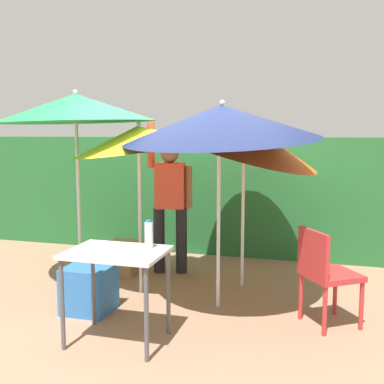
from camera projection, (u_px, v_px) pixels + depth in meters
name	position (u px, v px, depth m)	size (l,w,h in m)	color
ground_plane	(184.00, 298.00, 4.88)	(24.00, 24.00, 0.00)	#937056
hedge_row	(225.00, 194.00, 6.78)	(8.00, 0.70, 1.68)	#23602D
umbrella_rainbow	(139.00, 138.00, 4.84)	(1.44, 1.43, 1.93)	silver
umbrella_orange	(221.00, 123.00, 4.41)	(1.93, 1.94, 2.12)	silver
umbrella_yellow	(245.00, 138.00, 5.10)	(1.76, 1.73, 2.11)	silver
umbrella_navy	(76.00, 108.00, 4.98)	(1.74, 1.74, 2.21)	silver
person_vendor	(170.00, 199.00, 5.66)	(0.56, 0.29, 1.88)	black
chair_plastic	(325.00, 271.00, 4.13)	(0.61, 0.61, 0.89)	#B72D2D
cooler_box	(89.00, 289.00, 4.50)	(0.44, 0.43, 0.45)	#2D6BB7
crate_cardboard	(123.00, 257.00, 5.78)	(0.38, 0.39, 0.39)	#9E7A4C
folding_table	(117.00, 262.00, 3.78)	(0.80, 0.60, 0.78)	#4C4C51
bottle_water	(149.00, 235.00, 3.84)	(0.07, 0.07, 0.24)	silver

